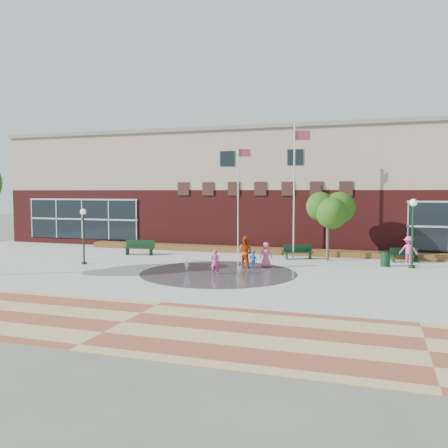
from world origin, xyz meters
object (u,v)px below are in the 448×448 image
(flagpole_left, at_px, (239,194))
(child_splash, at_px, (215,262))
(trash_can, at_px, (385,259))
(bench_left, at_px, (139,250))
(flagpole_right, at_px, (295,184))

(flagpole_left, xyz_separation_m, child_splash, (0.69, -6.82, -3.57))
(trash_can, bearing_deg, child_splash, -147.39)
(bench_left, bearing_deg, flagpole_right, -0.28)
(flagpole_left, distance_m, bench_left, 7.92)
(child_splash, bearing_deg, bench_left, -49.25)
(trash_can, bearing_deg, flagpole_left, 172.05)
(flagpole_left, distance_m, trash_can, 10.13)
(flagpole_left, height_order, trash_can, flagpole_left)
(trash_can, bearing_deg, flagpole_right, 166.73)
(flagpole_left, height_order, bench_left, flagpole_left)
(bench_left, distance_m, trash_can, 16.10)
(bench_left, relative_size, child_splash, 1.58)
(flagpole_right, distance_m, child_splash, 8.60)
(child_splash, bearing_deg, flagpole_left, -96.69)
(flagpole_left, relative_size, trash_can, 8.19)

